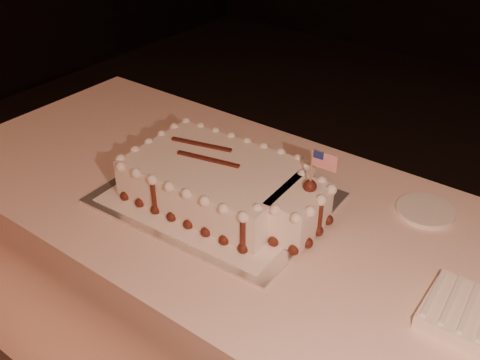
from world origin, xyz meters
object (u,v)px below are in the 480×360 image
Objects in this scene: banquet_table at (328,354)px; side_plate at (425,211)px; sheet_cake at (225,183)px; cake_board at (216,198)px.

side_plate is at bearing 67.02° from banquet_table.
side_plate is at bearing 31.99° from sheet_cake.
side_plate reaches higher than banquet_table.
banquet_table is 0.47m from side_plate.
sheet_cake is at bearing 0.25° from cake_board.
sheet_cake reaches higher than side_plate.
cake_board is (-0.36, -0.03, 0.38)m from banquet_table.
banquet_table is 0.55m from sheet_cake.
banquet_table is 0.52m from cake_board.
banquet_table is at bearing 1.56° from cake_board.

